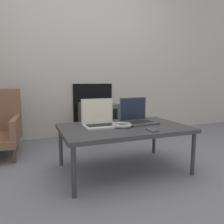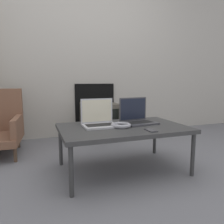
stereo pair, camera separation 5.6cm
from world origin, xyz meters
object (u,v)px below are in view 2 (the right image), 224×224
at_px(phone, 151,130).
at_px(laptop_left, 99,120).
at_px(headphones, 121,125).
at_px(tv, 100,121).
at_px(laptop_right, 137,118).

bearing_deg(phone, laptop_left, 135.03).
height_order(headphones, tv, tv).
xyz_separation_m(laptop_right, tv, (-0.07, 1.09, -0.22)).
bearing_deg(laptop_right, phone, -103.77).
bearing_deg(tv, laptop_right, -86.54).
distance_m(laptop_right, tv, 1.11).
bearing_deg(tv, laptop_left, -106.67).
relative_size(laptop_right, headphones, 1.84).
height_order(laptop_left, tv, laptop_left).
height_order(laptop_right, headphones, laptop_right).
xyz_separation_m(headphones, tv, (0.16, 1.21, -0.18)).
relative_size(laptop_left, headphones, 1.69).
xyz_separation_m(laptop_left, phone, (0.35, -0.35, -0.05)).
distance_m(laptop_right, headphones, 0.26).
distance_m(laptop_right, phone, 0.36).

